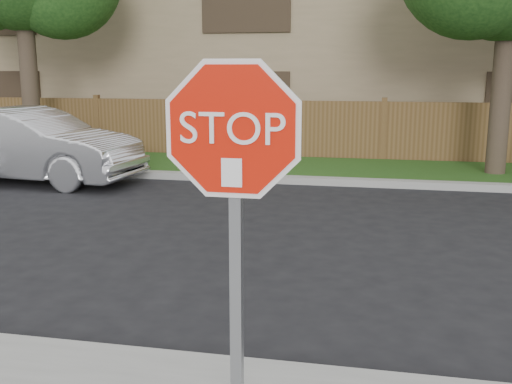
# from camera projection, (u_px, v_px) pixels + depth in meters

# --- Properties ---
(ground) EXTENTS (90.00, 90.00, 0.00)m
(ground) POSITION_uv_depth(u_px,v_px,m) (383.00, 382.00, 4.78)
(ground) COLOR black
(ground) RESTS_ON ground
(far_curb) EXTENTS (70.00, 0.30, 0.15)m
(far_curb) POSITION_uv_depth(u_px,v_px,m) (382.00, 183.00, 12.58)
(far_curb) COLOR gray
(far_curb) RESTS_ON ground
(grass_strip) EXTENTS (70.00, 3.00, 0.12)m
(grass_strip) POSITION_uv_depth(u_px,v_px,m) (382.00, 171.00, 14.16)
(grass_strip) COLOR #1E4714
(grass_strip) RESTS_ON ground
(fence) EXTENTS (70.00, 0.12, 1.60)m
(fence) POSITION_uv_depth(u_px,v_px,m) (383.00, 133.00, 15.54)
(fence) COLOR brown
(fence) RESTS_ON ground
(apartment_building) EXTENTS (35.20, 9.20, 7.20)m
(apartment_building) POSITION_uv_depth(u_px,v_px,m) (386.00, 35.00, 20.36)
(apartment_building) COLOR #867353
(apartment_building) RESTS_ON ground
(stop_sign) EXTENTS (1.01, 0.13, 2.55)m
(stop_sign) POSITION_uv_depth(u_px,v_px,m) (234.00, 190.00, 3.15)
(stop_sign) COLOR gray
(stop_sign) RESTS_ON sidewalk_near
(sedan_left) EXTENTS (5.04, 2.17, 1.62)m
(sedan_left) POSITION_uv_depth(u_px,v_px,m) (29.00, 145.00, 12.95)
(sedan_left) COLOR silver
(sedan_left) RESTS_ON ground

